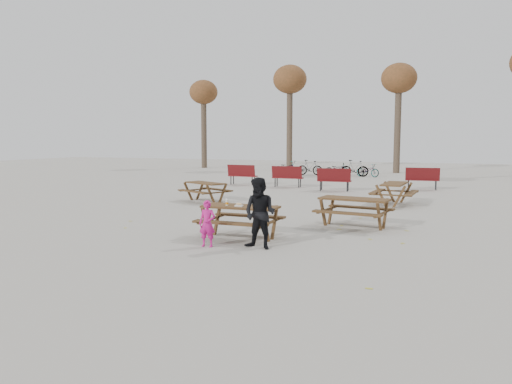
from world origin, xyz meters
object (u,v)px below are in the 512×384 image
at_px(child, 207,224).
at_px(picnic_table_far, 394,194).
at_px(picnic_table_north, 205,192).
at_px(food_tray, 239,206).
at_px(soda_bottle, 227,203).
at_px(picnic_table_east, 354,213).
at_px(adult, 260,213).
at_px(main_picnic_table, 240,214).

bearing_deg(child, picnic_table_far, 65.01).
xyz_separation_m(child, picnic_table_north, (-3.67, 6.97, -0.15)).
relative_size(food_tray, picnic_table_north, 0.11).
xyz_separation_m(soda_bottle, child, (0.01, -1.03, -0.34)).
distance_m(child, picnic_table_east, 4.39).
xyz_separation_m(food_tray, adult, (0.82, -0.76, -0.03)).
relative_size(child, adult, 0.67).
bearing_deg(main_picnic_table, picnic_table_north, 124.19).
bearing_deg(food_tray, soda_bottle, 175.46).
bearing_deg(picnic_table_far, food_tray, 164.23).
height_order(main_picnic_table, picnic_table_far, picnic_table_far).
height_order(food_tray, picnic_table_east, food_tray).
distance_m(main_picnic_table, picnic_table_east, 3.32).
bearing_deg(main_picnic_table, adult, -46.66).
bearing_deg(food_tray, main_picnic_table, 99.10).
relative_size(soda_bottle, picnic_table_far, 0.09).
distance_m(child, adult, 1.19).
distance_m(soda_bottle, picnic_table_far, 8.19).
bearing_deg(main_picnic_table, picnic_table_east, 47.82).
height_order(soda_bottle, picnic_table_far, soda_bottle).
bearing_deg(picnic_table_far, adult, 171.09).
xyz_separation_m(soda_bottle, picnic_table_far, (3.01, 7.60, -0.46)).
xyz_separation_m(food_tray, picnic_table_far, (2.69, 7.63, -0.40)).
bearing_deg(adult, child, -159.03).
distance_m(picnic_table_east, picnic_table_far, 5.07).
distance_m(food_tray, picnic_table_far, 8.10).
height_order(child, adult, adult).
height_order(food_tray, picnic_table_far, food_tray).
xyz_separation_m(child, picnic_table_far, (3.00, 8.64, -0.12)).
bearing_deg(picnic_table_east, food_tray, -122.91).
bearing_deg(adult, picnic_table_north, 134.26).
bearing_deg(child, adult, 6.43).
relative_size(soda_bottle, child, 0.17).
distance_m(child, picnic_table_far, 9.15).
height_order(main_picnic_table, picnic_table_east, picnic_table_east).
height_order(child, picnic_table_north, child).
height_order(main_picnic_table, picnic_table_north, main_picnic_table).
bearing_deg(child, main_picnic_table, 69.77).
height_order(picnic_table_east, picnic_table_north, picnic_table_east).
relative_size(main_picnic_table, food_tray, 10.00).
bearing_deg(soda_bottle, picnic_table_far, 68.38).
distance_m(main_picnic_table, food_tray, 0.24).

